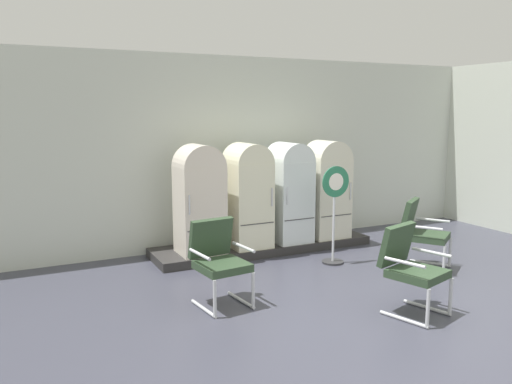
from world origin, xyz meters
The scene contains 12 objects.
ground centered at (0.00, 0.00, -0.03)m, with size 12.00×10.00×0.05m, color #3B3C49.
back_wall centered at (0.00, 3.66, 1.57)m, with size 11.76×0.12×3.12m.
side_wall_right centered at (4.66, 2.48, 1.55)m, with size 0.16×2.20×3.12m.
display_plinth centered at (0.00, 3.02, 0.07)m, with size 3.60×0.95×0.13m, color #2E2C2B.
refrigerator_0 centered at (-1.12, 2.89, 1.00)m, with size 0.65×0.63×1.62m.
refrigerator_1 centered at (-0.32, 2.93, 0.99)m, with size 0.60×0.71×1.62m.
refrigerator_2 centered at (0.43, 2.93, 0.99)m, with size 0.59×0.70×1.60m.
refrigerator_3 centered at (1.13, 2.89, 1.00)m, with size 0.64×0.62×1.62m.
armchair_left centered at (-1.53, 1.17, 0.56)m, with size 0.66×0.70×0.99m.
armchair_right centered at (1.59, 1.16, 0.56)m, with size 0.81×0.84×0.99m.
armchair_center centered at (0.27, -0.03, 0.56)m, with size 0.72×0.78×0.99m.
sign_stand centered at (0.61, 1.91, 0.71)m, with size 0.45×0.32×1.45m.
Camera 1 is at (-3.70, -4.19, 2.25)m, focal length 36.09 mm.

